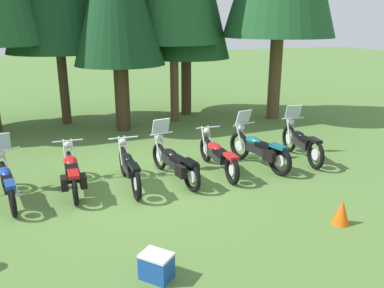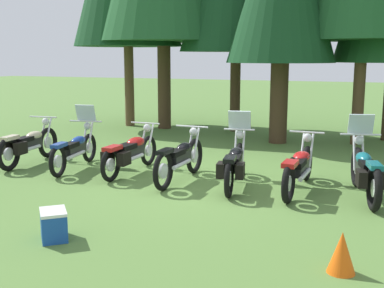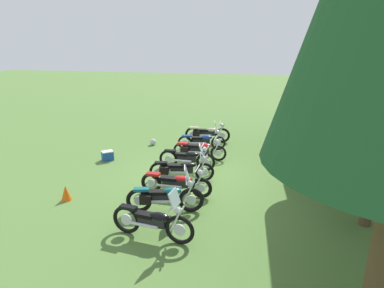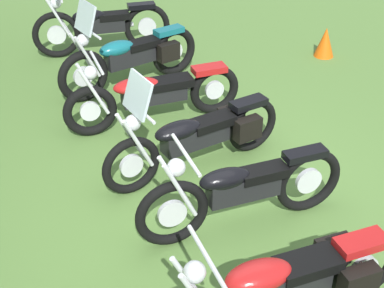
{
  "view_description": "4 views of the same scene",
  "coord_description": "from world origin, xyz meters",
  "px_view_note": "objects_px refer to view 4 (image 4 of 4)",
  "views": [
    {
      "loc": [
        -2.17,
        -8.45,
        3.6
      ],
      "look_at": [
        1.06,
        -0.08,
        0.81
      ],
      "focal_mm": 37.04,
      "sensor_mm": 36.0,
      "label": 1
    },
    {
      "loc": [
        3.1,
        -8.7,
        2.4
      ],
      "look_at": [
        -0.15,
        -0.43,
        0.8
      ],
      "focal_mm": 45.61,
      "sensor_mm": 36.0,
      "label": 2
    },
    {
      "loc": [
        11.22,
        2.41,
        4.73
      ],
      "look_at": [
        -1.24,
        -0.14,
        0.8
      ],
      "focal_mm": 31.26,
      "sensor_mm": 36.0,
      "label": 3
    },
    {
      "loc": [
        -4.43,
        1.95,
        3.82
      ],
      "look_at": [
        0.02,
        0.14,
        0.75
      ],
      "focal_mm": 53.68,
      "sensor_mm": 36.0,
      "label": 4
    }
  ],
  "objects_px": {
    "motorcycle_6": "(131,56)",
    "traffic_cone": "(325,42)",
    "motorcycle_3": "(242,189)",
    "motorcycle_7": "(100,25)",
    "motorcycle_4": "(197,134)",
    "motorcycle_2": "(286,282)",
    "motorcycle_5": "(153,93)"
  },
  "relations": [
    {
      "from": "motorcycle_6",
      "to": "traffic_cone",
      "type": "height_order",
      "value": "motorcycle_6"
    },
    {
      "from": "motorcycle_2",
      "to": "motorcycle_5",
      "type": "xyz_separation_m",
      "value": [
        3.48,
        -0.07,
        -0.02
      ]
    },
    {
      "from": "motorcycle_3",
      "to": "motorcycle_7",
      "type": "xyz_separation_m",
      "value": [
        4.75,
        0.18,
        0.03
      ]
    },
    {
      "from": "motorcycle_4",
      "to": "traffic_cone",
      "type": "relative_size",
      "value": 4.73
    },
    {
      "from": "motorcycle_5",
      "to": "motorcycle_6",
      "type": "bearing_deg",
      "value": -91.39
    },
    {
      "from": "motorcycle_2",
      "to": "motorcycle_3",
      "type": "relative_size",
      "value": 1.02
    },
    {
      "from": "motorcycle_6",
      "to": "motorcycle_7",
      "type": "distance_m",
      "value": 1.36
    },
    {
      "from": "motorcycle_6",
      "to": "traffic_cone",
      "type": "bearing_deg",
      "value": 164.97
    },
    {
      "from": "motorcycle_3",
      "to": "motorcycle_7",
      "type": "height_order",
      "value": "motorcycle_7"
    },
    {
      "from": "motorcycle_3",
      "to": "motorcycle_5",
      "type": "bearing_deg",
      "value": -85.01
    },
    {
      "from": "motorcycle_2",
      "to": "traffic_cone",
      "type": "bearing_deg",
      "value": -125.56
    },
    {
      "from": "motorcycle_6",
      "to": "motorcycle_7",
      "type": "relative_size",
      "value": 1.0
    },
    {
      "from": "motorcycle_2",
      "to": "motorcycle_6",
      "type": "relative_size",
      "value": 1.02
    },
    {
      "from": "motorcycle_4",
      "to": "motorcycle_7",
      "type": "bearing_deg",
      "value": -96.84
    },
    {
      "from": "motorcycle_3",
      "to": "traffic_cone",
      "type": "relative_size",
      "value": 4.58
    },
    {
      "from": "motorcycle_7",
      "to": "traffic_cone",
      "type": "bearing_deg",
      "value": 163.85
    },
    {
      "from": "motorcycle_3",
      "to": "motorcycle_5",
      "type": "xyz_separation_m",
      "value": [
        2.26,
        0.14,
        -0.02
      ]
    },
    {
      "from": "motorcycle_5",
      "to": "motorcycle_7",
      "type": "xyz_separation_m",
      "value": [
        2.49,
        0.04,
        0.05
      ]
    },
    {
      "from": "motorcycle_4",
      "to": "motorcycle_7",
      "type": "distance_m",
      "value": 3.66
    },
    {
      "from": "motorcycle_4",
      "to": "motorcycle_7",
      "type": "xyz_separation_m",
      "value": [
        3.66,
        0.17,
        0.03
      ]
    },
    {
      "from": "motorcycle_3",
      "to": "motorcycle_7",
      "type": "bearing_deg",
      "value": -86.37
    },
    {
      "from": "motorcycle_3",
      "to": "traffic_cone",
      "type": "xyz_separation_m",
      "value": [
        3.27,
        -3.13,
        -0.22
      ]
    },
    {
      "from": "motorcycle_6",
      "to": "motorcycle_5",
      "type": "bearing_deg",
      "value": 73.92
    },
    {
      "from": "motorcycle_4",
      "to": "motorcycle_7",
      "type": "height_order",
      "value": "motorcycle_7"
    },
    {
      "from": "motorcycle_2",
      "to": "motorcycle_3",
      "type": "distance_m",
      "value": 1.24
    },
    {
      "from": "traffic_cone",
      "to": "motorcycle_2",
      "type": "bearing_deg",
      "value": 143.4
    },
    {
      "from": "motorcycle_4",
      "to": "motorcycle_6",
      "type": "xyz_separation_m",
      "value": [
        2.3,
        0.07,
        0.02
      ]
    },
    {
      "from": "motorcycle_4",
      "to": "motorcycle_5",
      "type": "xyz_separation_m",
      "value": [
        1.16,
        0.13,
        -0.02
      ]
    },
    {
      "from": "motorcycle_4",
      "to": "motorcycle_7",
      "type": "relative_size",
      "value": 1.03
    },
    {
      "from": "motorcycle_5",
      "to": "traffic_cone",
      "type": "height_order",
      "value": "motorcycle_5"
    },
    {
      "from": "traffic_cone",
      "to": "motorcycle_3",
      "type": "bearing_deg",
      "value": 136.27
    },
    {
      "from": "motorcycle_5",
      "to": "traffic_cone",
      "type": "bearing_deg",
      "value": -160.93
    }
  ]
}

